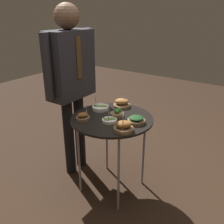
# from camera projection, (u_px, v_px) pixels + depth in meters

# --- Properties ---
(ground_plane) EXTENTS (8.00, 8.00, 0.00)m
(ground_plane) POSITION_uv_depth(u_px,v_px,m) (112.00, 186.00, 2.35)
(ground_plane) COLOR black
(serving_cart) EXTENTS (0.69, 0.69, 0.71)m
(serving_cart) POSITION_uv_depth(u_px,v_px,m) (112.00, 123.00, 2.09)
(serving_cart) COLOR black
(serving_cart) RESTS_ON ground_plane
(bowl_asparagus_mid_right) EXTENTS (0.12, 0.12, 0.15)m
(bowl_asparagus_mid_right) POSITION_uv_depth(u_px,v_px,m) (109.00, 120.00, 1.99)
(bowl_asparagus_mid_right) COLOR silver
(bowl_asparagus_mid_right) RESTS_ON serving_cart
(bowl_broccoli_near_rim) EXTENTS (0.12, 0.12, 0.06)m
(bowl_broccoli_near_rim) POSITION_uv_depth(u_px,v_px,m) (117.00, 113.00, 2.10)
(bowl_broccoli_near_rim) COLOR brown
(bowl_broccoli_near_rim) RESTS_ON serving_cart
(bowl_roast_mid_left) EXTENTS (0.15, 0.15, 0.14)m
(bowl_roast_mid_left) POSITION_uv_depth(u_px,v_px,m) (123.00, 127.00, 1.83)
(bowl_roast_mid_left) COLOR brown
(bowl_roast_mid_left) RESTS_ON serving_cart
(bowl_roast_back_left) EXTENTS (0.12, 0.11, 0.13)m
(bowl_roast_back_left) POSITION_uv_depth(u_px,v_px,m) (83.00, 117.00, 2.03)
(bowl_roast_back_left) COLOR brown
(bowl_roast_back_left) RESTS_ON serving_cart
(bowl_spinach_back_right) EXTENTS (0.14, 0.14, 0.06)m
(bowl_spinach_back_right) POSITION_uv_depth(u_px,v_px,m) (136.00, 120.00, 1.97)
(bowl_spinach_back_right) COLOR brown
(bowl_spinach_back_right) RESTS_ON serving_cart
(bowl_asparagus_front_center) EXTENTS (0.15, 0.15, 0.14)m
(bowl_asparagus_front_center) POSITION_uv_depth(u_px,v_px,m) (101.00, 108.00, 2.23)
(bowl_asparagus_front_center) COLOR white
(bowl_asparagus_front_center) RESTS_ON serving_cart
(bowl_roast_far_rim) EXTENTS (0.16, 0.16, 0.14)m
(bowl_roast_far_rim) POSITION_uv_depth(u_px,v_px,m) (122.00, 103.00, 2.28)
(bowl_roast_far_rim) COLOR brown
(bowl_roast_far_rim) RESTS_ON serving_cart
(waiter_figure) EXTENTS (0.59, 0.22, 1.60)m
(waiter_figure) POSITION_uv_depth(u_px,v_px,m) (70.00, 73.00, 2.24)
(waiter_figure) COLOR black
(waiter_figure) RESTS_ON ground_plane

